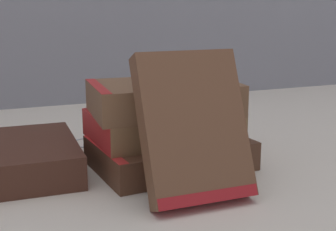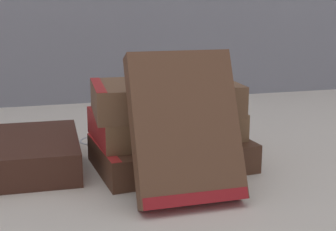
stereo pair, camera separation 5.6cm
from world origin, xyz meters
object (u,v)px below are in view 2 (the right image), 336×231
at_px(book_leaning_front, 186,132).
at_px(book_flat_bottom, 167,153).
at_px(reading_glasses, 114,137).
at_px(pocket_watch, 180,80).
at_px(book_flat_top, 161,98).
at_px(book_flat_middle, 161,124).

bearing_deg(book_leaning_front, book_flat_bottom, 85.18).
bearing_deg(reading_glasses, pocket_watch, -77.25).
bearing_deg(book_flat_top, book_flat_bottom, -36.59).
xyz_separation_m(book_flat_middle, reading_glasses, (-0.04, 0.13, -0.05)).
height_order(book_flat_bottom, book_flat_top, book_flat_top).
distance_m(pocket_watch, reading_glasses, 0.19).
bearing_deg(reading_glasses, book_flat_top, -84.98).
relative_size(book_flat_bottom, book_flat_middle, 1.06).
relative_size(book_flat_bottom, book_flat_top, 1.09).
height_order(book_flat_top, reading_glasses, book_flat_top).
bearing_deg(book_leaning_front, book_flat_top, 88.87).
bearing_deg(book_flat_middle, pocket_watch, -40.67).
bearing_deg(book_flat_bottom, book_flat_top, 135.17).
distance_m(book_flat_middle, reading_glasses, 0.15).
bearing_deg(pocket_watch, reading_glasses, 112.61).
xyz_separation_m(book_leaning_front, reading_glasses, (-0.04, 0.25, -0.07)).
height_order(book_leaning_front, pocket_watch, book_leaning_front).
height_order(book_flat_bottom, reading_glasses, book_flat_bottom).
bearing_deg(pocket_watch, book_flat_top, 167.58).
bearing_deg(book_leaning_front, reading_glasses, 98.11).
height_order(book_flat_top, book_leaning_front, book_leaning_front).
bearing_deg(book_flat_top, book_leaning_front, -88.03).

